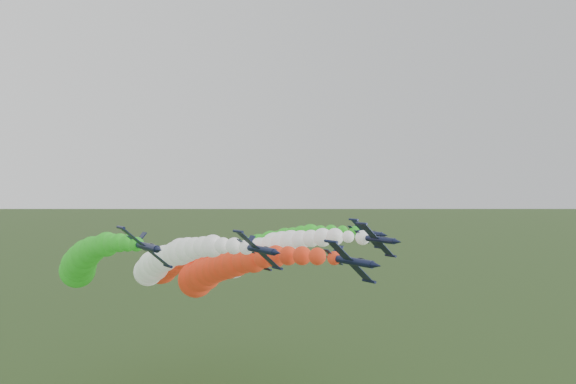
% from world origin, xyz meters
% --- Properties ---
extents(jet_lead, '(13.66, 64.03, 17.38)m').
position_xyz_m(jet_lead, '(0.97, 25.89, 31.34)').
color(jet_lead, '#111835').
rests_on(jet_lead, ground).
extents(jet_inner_left, '(13.09, 63.46, 16.81)m').
position_xyz_m(jet_inner_left, '(-4.86, 36.52, 32.39)').
color(jet_inner_left, '#111835').
rests_on(jet_inner_left, ground).
extents(jet_inner_right, '(13.54, 63.91, 17.26)m').
position_xyz_m(jet_inner_right, '(16.28, 35.79, 32.48)').
color(jet_inner_right, '#111835').
rests_on(jet_inner_right, ground).
extents(jet_outer_left, '(13.66, 64.03, 17.38)m').
position_xyz_m(jet_outer_left, '(-18.28, 43.97, 32.76)').
color(jet_outer_left, '#111835').
rests_on(jet_outer_left, ground).
extents(jet_outer_right, '(13.27, 63.63, 16.99)m').
position_xyz_m(jet_outer_right, '(24.99, 47.86, 31.94)').
color(jet_outer_right, '#111835').
rests_on(jet_outer_right, ground).
extents(jet_trail, '(13.05, 63.42, 16.77)m').
position_xyz_m(jet_trail, '(6.06, 55.72, 28.73)').
color(jet_trail, '#111835').
rests_on(jet_trail, ground).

